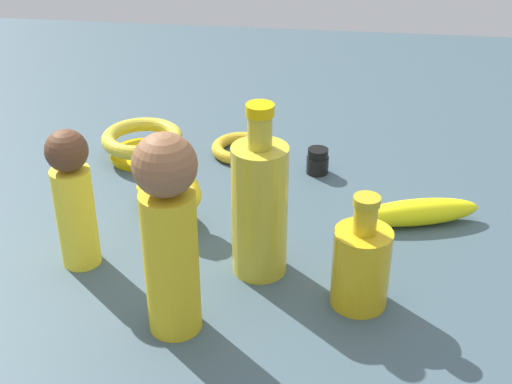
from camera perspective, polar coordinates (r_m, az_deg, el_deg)
name	(u,v)px	position (r m, az deg, el deg)	size (l,w,h in m)	color
ground	(256,227)	(1.06, 0.00, -2.82)	(2.00, 2.00, 0.00)	#384C56
person_figure_adult	(169,233)	(0.80, -6.97, -3.27)	(0.08, 0.08, 0.26)	gold
bottle_tall	(260,207)	(0.91, 0.30, -1.17)	(0.07, 0.07, 0.24)	gold
person_figure_child	(73,198)	(0.96, -14.46, -0.46)	(0.06, 0.06, 0.20)	yellow
bangle	(242,148)	(1.26, -1.13, 3.54)	(0.11, 0.11, 0.02)	gold
nail_polish_jar	(318,161)	(1.20, 4.97, 2.49)	(0.04, 0.04, 0.04)	black
bottle_short	(361,264)	(0.89, 8.45, -5.75)	(0.07, 0.07, 0.15)	gold
cat_figurine	(169,197)	(1.06, -6.97, -0.38)	(0.12, 0.13, 0.09)	yellow
banana	(418,212)	(1.08, 12.88, -1.60)	(0.19, 0.04, 0.04)	yellow
bowl	(142,142)	(1.26, -9.11, 4.03)	(0.14, 0.14, 0.05)	#CDAD05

